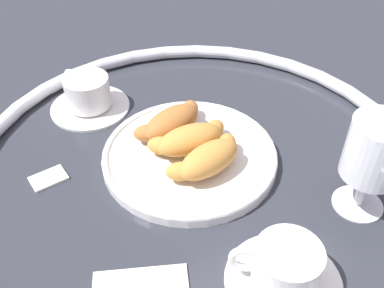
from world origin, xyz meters
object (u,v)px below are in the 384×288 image
at_px(croissant_extra, 173,121).
at_px(juice_glass_left, 375,154).
at_px(pastry_plate, 192,154).
at_px(coffee_cup_far, 88,95).
at_px(croissant_large, 209,158).
at_px(croissant_small, 191,138).
at_px(sugar_packet, 48,177).
at_px(coffee_cup_near, 285,270).

distance_m(croissant_extra, juice_glass_left, 0.29).
bearing_deg(pastry_plate, coffee_cup_far, 110.38).
bearing_deg(croissant_large, croissant_small, 87.94).
distance_m(pastry_plate, croissant_small, 0.03).
distance_m(croissant_large, sugar_packet, 0.23).
relative_size(croissant_large, coffee_cup_far, 1.00).
height_order(pastry_plate, coffee_cup_near, coffee_cup_near).
height_order(croissant_small, sugar_packet, croissant_small).
bearing_deg(coffee_cup_far, pastry_plate, -69.62).
xyz_separation_m(croissant_large, croissant_small, (0.00, 0.05, 0.00)).
height_order(croissant_extra, juice_glass_left, juice_glass_left).
bearing_deg(juice_glass_left, coffee_cup_near, -168.33).
bearing_deg(croissant_extra, coffee_cup_near, -95.82).
height_order(juice_glass_left, sugar_packet, juice_glass_left).
xyz_separation_m(pastry_plate, croissant_extra, (0.00, 0.05, 0.03)).
relative_size(croissant_large, croissant_extra, 1.01).
bearing_deg(juice_glass_left, coffee_cup_far, 117.89).
xyz_separation_m(croissant_large, coffee_cup_near, (-0.03, -0.19, -0.01)).
xyz_separation_m(pastry_plate, coffee_cup_far, (-0.08, 0.21, 0.02)).
height_order(coffee_cup_near, coffee_cup_far, same).
distance_m(pastry_plate, sugar_packet, 0.21).
xyz_separation_m(croissant_large, coffee_cup_far, (-0.08, 0.25, -0.01)).
bearing_deg(croissant_extra, pastry_plate, -90.44).
bearing_deg(croissant_large, juice_glass_left, -47.54).
height_order(croissant_large, croissant_small, same).
height_order(coffee_cup_far, sugar_packet, coffee_cup_far).
height_order(croissant_large, juice_glass_left, juice_glass_left).
relative_size(pastry_plate, coffee_cup_near, 1.93).
bearing_deg(croissant_small, croissant_large, -92.06).
bearing_deg(croissant_extra, coffee_cup_far, 116.65).
bearing_deg(sugar_packet, coffee_cup_near, -63.19).
height_order(coffee_cup_far, juice_glass_left, juice_glass_left).
bearing_deg(croissant_large, coffee_cup_near, -98.34).
relative_size(croissant_large, juice_glass_left, 0.97).
xyz_separation_m(coffee_cup_far, juice_glass_left, (0.22, -0.41, 0.07)).
bearing_deg(coffee_cup_far, croissant_extra, -63.35).
relative_size(pastry_plate, croissant_large, 1.93).
relative_size(pastry_plate, sugar_packet, 5.24).
distance_m(croissant_small, coffee_cup_far, 0.22).
bearing_deg(coffee_cup_far, coffee_cup_near, -83.75).
distance_m(pastry_plate, croissant_large, 0.05).
bearing_deg(pastry_plate, croissant_small, 82.50).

